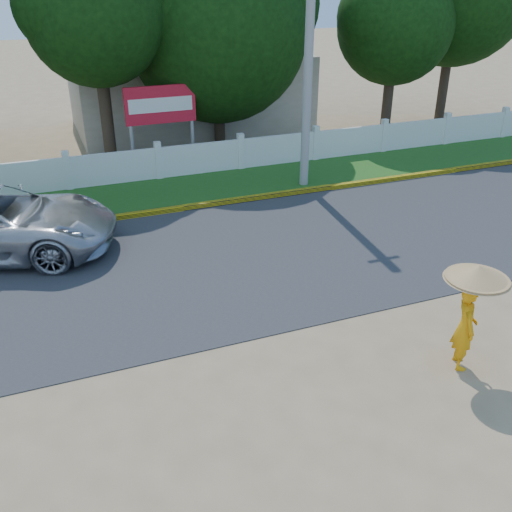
# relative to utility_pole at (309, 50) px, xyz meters

# --- Properties ---
(ground) EXTENTS (120.00, 120.00, 0.00)m
(ground) POSITION_rel_utility_pole_xyz_m (-4.39, -8.82, -4.32)
(ground) COLOR #9E8460
(ground) RESTS_ON ground
(road) EXTENTS (60.00, 7.00, 0.02)m
(road) POSITION_rel_utility_pole_xyz_m (-4.39, -4.32, -4.31)
(road) COLOR #38383A
(road) RESTS_ON ground
(grass_verge) EXTENTS (60.00, 3.50, 0.03)m
(grass_verge) POSITION_rel_utility_pole_xyz_m (-4.39, 0.93, -4.31)
(grass_verge) COLOR #2D601E
(grass_verge) RESTS_ON ground
(curb) EXTENTS (40.00, 0.18, 0.16)m
(curb) POSITION_rel_utility_pole_xyz_m (-4.39, -0.77, -4.24)
(curb) COLOR yellow
(curb) RESTS_ON ground
(fence) EXTENTS (40.00, 0.10, 1.10)m
(fence) POSITION_rel_utility_pole_xyz_m (-4.39, 2.38, -3.77)
(fence) COLOR silver
(fence) RESTS_ON ground
(building_near) EXTENTS (10.00, 6.00, 3.20)m
(building_near) POSITION_rel_utility_pole_xyz_m (-1.39, 9.18, -2.72)
(building_near) COLOR #B7AD99
(building_near) RESTS_ON ground
(utility_pole) EXTENTS (0.28, 0.28, 8.64)m
(utility_pole) POSITION_rel_utility_pole_xyz_m (0.00, 0.00, 0.00)
(utility_pole) COLOR gray
(utility_pole) RESTS_ON ground
(monk_with_parasol) EXTENTS (1.13, 1.13, 2.05)m
(monk_with_parasol) POSITION_rel_utility_pole_xyz_m (-1.58, -9.91, -2.99)
(monk_with_parasol) COLOR orange
(monk_with_parasol) RESTS_ON ground
(billboard) EXTENTS (2.50, 0.13, 2.95)m
(billboard) POSITION_rel_utility_pole_xyz_m (-3.95, 3.48, -2.18)
(billboard) COLOR gray
(billboard) RESTS_ON ground
(tree_row) EXTENTS (34.49, 7.03, 8.92)m
(tree_row) POSITION_rel_utility_pole_xyz_m (-2.52, 5.62, 0.57)
(tree_row) COLOR #473828
(tree_row) RESTS_ON ground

